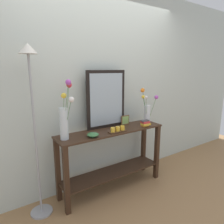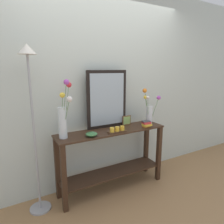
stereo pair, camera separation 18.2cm
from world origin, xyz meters
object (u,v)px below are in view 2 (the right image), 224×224
object	(u,v)px
vase_right	(149,110)
candle_tray	(117,130)
console_table	(112,153)
tall_vase_left	(64,116)
picture_frame_small	(127,120)
floor_lamp	(32,104)
decorative_bowl	(91,134)
book_stack	(146,124)
mirror_leaning	(107,99)

from	to	relation	value
vase_right	candle_tray	size ratio (longest dim) A/B	2.08
console_table	tall_vase_left	bearing A→B (deg)	179.34
console_table	picture_frame_small	xyz separation A→B (m)	(0.30, 0.11, 0.39)
floor_lamp	decorative_bowl	bearing A→B (deg)	-12.23
console_table	picture_frame_small	world-z (taller)	picture_frame_small
console_table	decorative_bowl	world-z (taller)	decorative_bowl
tall_vase_left	candle_tray	size ratio (longest dim) A/B	2.74
decorative_bowl	floor_lamp	size ratio (longest dim) A/B	0.08
picture_frame_small	book_stack	world-z (taller)	picture_frame_small
floor_lamp	tall_vase_left	bearing A→B (deg)	-4.93
candle_tray	decorative_bowl	size ratio (longest dim) A/B	1.74
tall_vase_left	picture_frame_small	bearing A→B (deg)	6.32
tall_vase_left	candle_tray	world-z (taller)	tall_vase_left
picture_frame_small	tall_vase_left	bearing A→B (deg)	-173.68
console_table	decorative_bowl	xyz separation A→B (m)	(-0.33, -0.10, 0.35)
tall_vase_left	vase_right	size ratio (longest dim) A/B	1.32
tall_vase_left	vase_right	world-z (taller)	tall_vase_left
console_table	book_stack	size ratio (longest dim) A/B	11.75
tall_vase_left	candle_tray	bearing A→B (deg)	-9.83
tall_vase_left	candle_tray	xyz separation A→B (m)	(0.64, -0.11, -0.23)
picture_frame_small	floor_lamp	size ratio (longest dim) A/B	0.07
candle_tray	book_stack	distance (m)	0.46
mirror_leaning	vase_right	size ratio (longest dim) A/B	1.50
mirror_leaning	decorative_bowl	size ratio (longest dim) A/B	5.42
mirror_leaning	candle_tray	distance (m)	0.43
candle_tray	floor_lamp	size ratio (longest dim) A/B	0.13
mirror_leaning	vase_right	distance (m)	0.65
tall_vase_left	book_stack	xyz separation A→B (m)	(1.09, -0.12, -0.21)
vase_right	candle_tray	xyz separation A→B (m)	(-0.60, -0.12, -0.17)
console_table	vase_right	size ratio (longest dim) A/B	2.88
book_stack	floor_lamp	size ratio (longest dim) A/B	0.07
tall_vase_left	decorative_bowl	distance (m)	0.38
floor_lamp	book_stack	bearing A→B (deg)	-5.91
mirror_leaning	floor_lamp	distance (m)	0.96
tall_vase_left	vase_right	distance (m)	1.24
picture_frame_small	floor_lamp	bearing A→B (deg)	-176.59
console_table	tall_vase_left	size ratio (longest dim) A/B	2.19
picture_frame_small	vase_right	bearing A→B (deg)	-16.39
console_table	tall_vase_left	world-z (taller)	tall_vase_left
book_stack	floor_lamp	xyz separation A→B (m)	(-1.41, 0.15, 0.37)
vase_right	book_stack	distance (m)	0.24
mirror_leaning	picture_frame_small	world-z (taller)	mirror_leaning
console_table	mirror_leaning	bearing A→B (deg)	86.37
mirror_leaning	tall_vase_left	bearing A→B (deg)	-167.18
console_table	floor_lamp	world-z (taller)	floor_lamp
picture_frame_small	decorative_bowl	size ratio (longest dim) A/B	0.96
mirror_leaning	tall_vase_left	xyz separation A→B (m)	(-0.63, -0.14, -0.12)
tall_vase_left	candle_tray	distance (m)	0.69
candle_tray	book_stack	size ratio (longest dim) A/B	1.96
picture_frame_small	decorative_bowl	distance (m)	0.66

